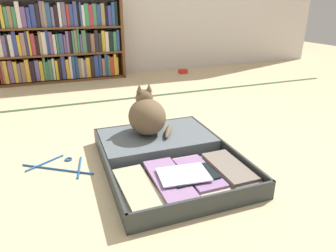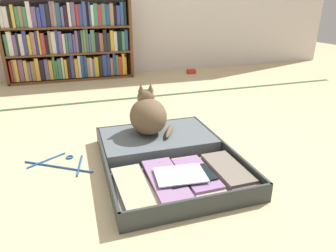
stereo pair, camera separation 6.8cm
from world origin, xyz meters
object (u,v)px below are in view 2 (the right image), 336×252
open_suitcase (166,155)px  black_cat (148,115)px  clothes_hanger (62,163)px  small_red_pouch (191,72)px  bookshelf (69,41)px

open_suitcase → black_cat: bearing=100.2°
clothes_hanger → small_red_pouch: bearing=50.8°
bookshelf → small_red_pouch: bearing=-6.3°
black_cat → clothes_hanger: size_ratio=0.83×
bookshelf → open_suitcase: size_ratio=1.54×
clothes_hanger → small_red_pouch: small_red_pouch is taller
small_red_pouch → open_suitcase: bearing=-116.0°
bookshelf → clothes_hanger: 2.07m
open_suitcase → clothes_hanger: open_suitcase is taller
open_suitcase → black_cat: size_ratio=3.08×
open_suitcase → clothes_hanger: 0.56m
small_red_pouch → bookshelf: bearing=173.7°
clothes_hanger → open_suitcase: bearing=-15.6°
open_suitcase → small_red_pouch: open_suitcase is taller
clothes_hanger → small_red_pouch: 2.41m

